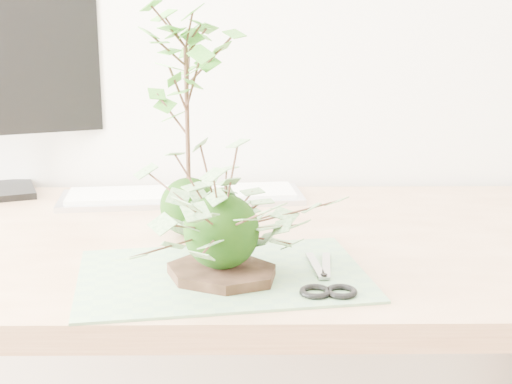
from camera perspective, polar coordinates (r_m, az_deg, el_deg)
desk at (r=1.24m, az=-4.63°, el=-7.45°), size 1.60×0.70×0.74m
cutting_mat at (r=1.03m, az=-2.70°, el=-6.65°), size 0.44×0.33×0.00m
stone_dish at (r=1.01m, az=-2.74°, el=-6.43°), size 0.22×0.22×0.01m
ivy_kokedama at (r=0.98m, az=-2.82°, el=-0.35°), size 0.38×0.38×0.21m
maple_kokedama at (r=1.16m, az=-5.63°, el=10.25°), size 0.27×0.27×0.41m
keyboard at (r=1.44m, az=-5.94°, el=-0.31°), size 0.50×0.19×0.02m
scissors at (r=0.98m, az=5.67°, el=-7.44°), size 0.08×0.17×0.01m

